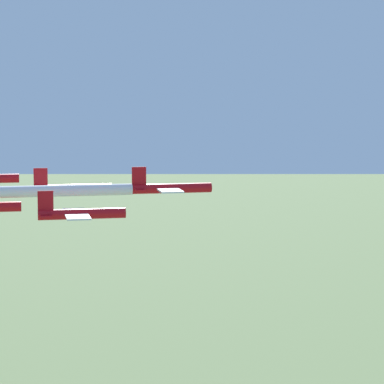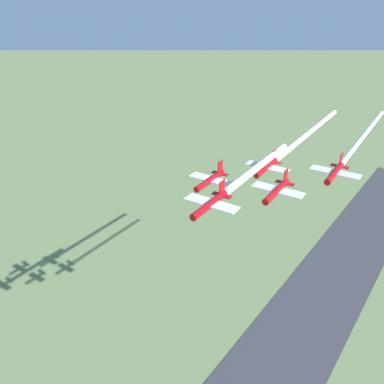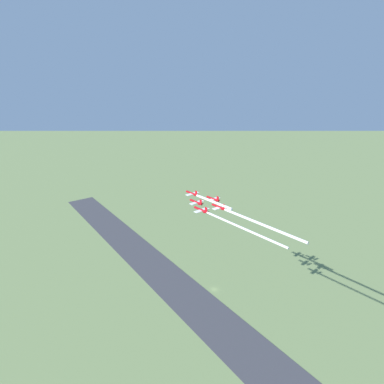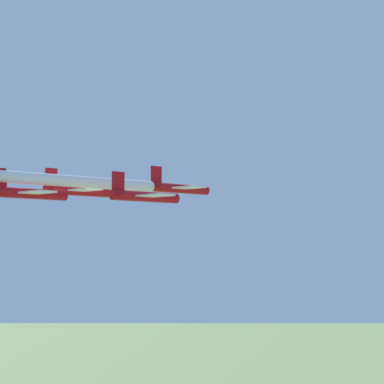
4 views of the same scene
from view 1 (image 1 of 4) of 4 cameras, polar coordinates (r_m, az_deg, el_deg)
jet_0 at (r=111.46m, az=-1.48°, el=0.25°), size 8.59×8.69×3.32m
jet_1 at (r=116.85m, az=-7.67°, el=0.23°), size 8.59×8.69×3.32m
jet_2 at (r=103.52m, az=-7.13°, el=-1.35°), size 8.59×8.69×3.32m
smoke_trail_0 at (r=109.76m, az=-11.06°, el=0.01°), size 19.92×21.65×1.40m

